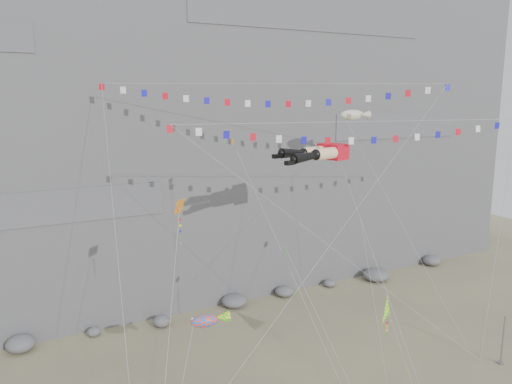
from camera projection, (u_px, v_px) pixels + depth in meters
cliff at (180, 66)px, 59.91m from camera, size 80.00×28.00×50.00m
talus_boulders at (234, 301)px, 51.37m from camera, size 60.00×3.00×1.20m
anchor_pole_right at (503, 340)px, 40.03m from camera, size 0.12×0.12×4.12m
legs_kite at (318, 153)px, 38.46m from camera, size 7.16×15.63×22.26m
flag_banner_upper at (278, 84)px, 41.32m from camera, size 29.36×19.60×30.69m
flag_banner_lower at (364, 122)px, 38.70m from camera, size 29.59×8.60×22.10m
harlequin_kite at (180, 207)px, 30.74m from camera, size 4.56×6.07×15.88m
fish_windsock at (205, 321)px, 32.56m from camera, size 7.13×7.43×10.93m
delta_kite at (388, 311)px, 34.58m from camera, size 2.17×5.58×8.53m
blimp_windsock at (352, 116)px, 46.38m from camera, size 6.17×12.43×23.17m
small_kite_a at (236, 149)px, 38.00m from camera, size 3.71×13.38×22.19m
small_kite_b at (361, 220)px, 42.03m from camera, size 6.52×12.04×17.00m
small_kite_c at (289, 255)px, 34.98m from camera, size 2.29×9.32×13.73m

